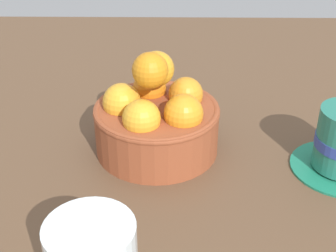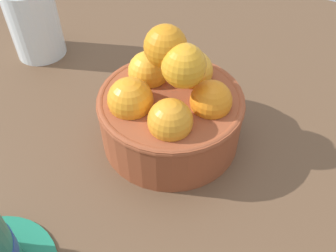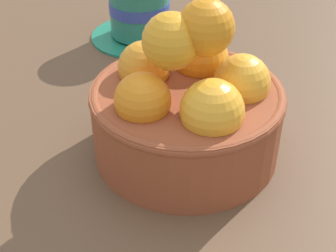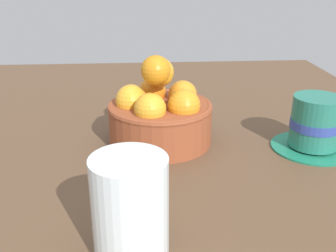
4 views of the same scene
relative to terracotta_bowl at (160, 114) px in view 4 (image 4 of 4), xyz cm
name	(u,v)px [view 4 (image 4 of 4)]	position (x,y,z in cm)	size (l,w,h in cm)	color
ground_plane	(161,153)	(-0.03, 0.03, -7.07)	(113.91, 94.69, 4.32)	brown
terracotta_bowl	(160,114)	(0.00, 0.00, 0.00)	(16.63, 16.63, 14.51)	brown
coffee_cup	(315,126)	(4.27, 23.76, -1.05)	(12.70, 12.70, 8.52)	#1C7658
water_glass	(130,208)	(27.00, -4.30, 0.37)	(7.47, 7.47, 10.56)	silver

